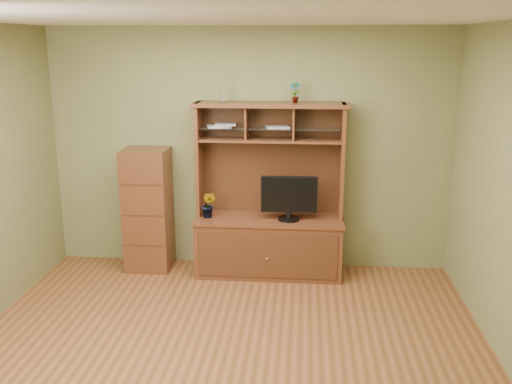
# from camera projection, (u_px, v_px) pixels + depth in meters

# --- Properties ---
(room) EXTENTS (4.54, 4.04, 2.74)m
(room) POSITION_uv_depth(u_px,v_px,m) (224.00, 196.00, 4.48)
(room) COLOR brown
(room) RESTS_ON ground
(media_hutch) EXTENTS (1.66, 0.61, 1.90)m
(media_hutch) POSITION_uv_depth(u_px,v_px,m) (269.00, 228.00, 6.34)
(media_hutch) COLOR #442213
(media_hutch) RESTS_ON room
(monitor) EXTENTS (0.61, 0.24, 0.49)m
(monitor) POSITION_uv_depth(u_px,v_px,m) (289.00, 197.00, 6.14)
(monitor) COLOR black
(monitor) RESTS_ON media_hutch
(orchid_plant) EXTENTS (0.20, 0.18, 0.29)m
(orchid_plant) POSITION_uv_depth(u_px,v_px,m) (209.00, 205.00, 6.24)
(orchid_plant) COLOR #315F20
(orchid_plant) RESTS_ON media_hutch
(top_plant) EXTENTS (0.14, 0.11, 0.23)m
(top_plant) POSITION_uv_depth(u_px,v_px,m) (295.00, 92.00, 6.01)
(top_plant) COLOR #2A6D26
(top_plant) RESTS_ON media_hutch
(reed_diffuser) EXTENTS (0.06, 0.06, 0.32)m
(reed_diffuser) POSITION_uv_depth(u_px,v_px,m) (223.00, 91.00, 6.07)
(reed_diffuser) COLOR silver
(reed_diffuser) RESTS_ON media_hutch
(magazines) EXTENTS (0.92, 0.25, 0.04)m
(magazines) POSITION_uv_depth(u_px,v_px,m) (240.00, 126.00, 6.15)
(magazines) COLOR silver
(magazines) RESTS_ON media_hutch
(side_cabinet) EXTENTS (0.49, 0.45, 1.39)m
(side_cabinet) POSITION_uv_depth(u_px,v_px,m) (148.00, 210.00, 6.43)
(side_cabinet) COLOR #442213
(side_cabinet) RESTS_ON room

